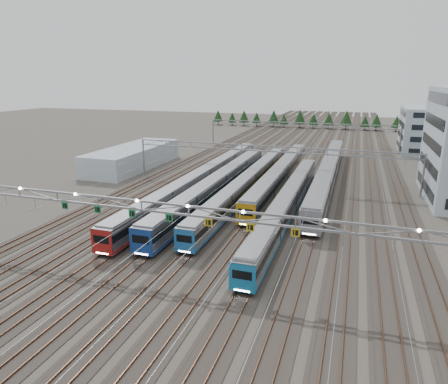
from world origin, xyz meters
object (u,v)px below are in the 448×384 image
(train_e, at_px, (288,202))
(gantry_far, at_px, (301,127))
(gantry_near, at_px, (188,213))
(depot_bldg_north, at_px, (444,131))
(train_d, at_px, (281,174))
(train_f, at_px, (328,172))
(gantry_mid, at_px, (269,153))
(west_shed, at_px, (133,157))
(train_a, at_px, (204,178))
(train_b, at_px, (218,185))
(train_c, at_px, (249,182))

(train_e, relative_size, gantry_far, 0.94)
(gantry_near, distance_m, depot_bldg_north, 97.49)
(train_d, bearing_deg, depot_bldg_north, 52.36)
(train_f, bearing_deg, train_e, -101.43)
(train_d, height_order, gantry_far, gantry_far)
(gantry_mid, height_order, west_shed, gantry_mid)
(gantry_near, bearing_deg, train_a, 108.60)
(train_e, xyz_separation_m, gantry_near, (-6.80, -23.50, 5.07))
(gantry_mid, height_order, gantry_far, same)
(gantry_far, bearing_deg, train_a, -102.24)
(train_a, xyz_separation_m, depot_bldg_north, (50.45, 55.95, 4.26))
(train_e, height_order, train_f, train_f)
(gantry_mid, distance_m, gantry_far, 45.00)
(train_a, bearing_deg, train_f, 29.00)
(train_f, relative_size, gantry_far, 1.14)
(train_b, bearing_deg, train_c, 43.58)
(train_d, relative_size, train_f, 0.83)
(train_b, xyz_separation_m, train_f, (18.00, 16.64, 0.05))
(depot_bldg_north, bearing_deg, gantry_far, -174.00)
(train_a, xyz_separation_m, train_f, (22.50, 12.47, 0.14))
(train_c, height_order, west_shed, west_shed)
(train_d, height_order, train_e, train_d)
(gantry_near, bearing_deg, depot_bldg_north, 66.26)
(train_e, bearing_deg, train_b, 157.44)
(train_b, xyz_separation_m, train_c, (4.50, 4.28, -0.19))
(train_b, height_order, gantry_far, gantry_far)
(train_b, xyz_separation_m, train_e, (13.50, -5.61, -0.17))
(train_c, height_order, train_e, train_e)
(depot_bldg_north, bearing_deg, train_b, -127.39)
(gantry_near, height_order, gantry_mid, gantry_near)
(train_b, relative_size, train_f, 0.87)
(train_b, bearing_deg, depot_bldg_north, 52.61)
(train_e, distance_m, depot_bldg_north, 73.43)
(gantry_far, bearing_deg, gantry_mid, -90.00)
(gantry_near, relative_size, west_shed, 1.88)
(train_c, xyz_separation_m, gantry_mid, (2.25, 6.73, 4.38))
(gantry_far, relative_size, depot_bldg_north, 2.56)
(gantry_mid, xyz_separation_m, west_shed, (-34.32, 6.13, -3.96))
(depot_bldg_north, bearing_deg, west_shed, -149.68)
(train_e, bearing_deg, train_a, 151.49)
(gantry_far, distance_m, west_shed, 52.00)
(train_a, xyz_separation_m, train_e, (18.00, -9.78, -0.08))
(train_a, bearing_deg, gantry_far, 77.76)
(gantry_near, distance_m, gantry_far, 85.12)
(train_b, distance_m, gantry_near, 30.27)
(train_d, xyz_separation_m, gantry_near, (-2.30, -41.33, 4.92))
(train_b, bearing_deg, train_e, -22.56)
(train_a, distance_m, train_f, 25.73)
(train_a, distance_m, train_d, 15.72)
(train_d, relative_size, train_e, 1.01)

